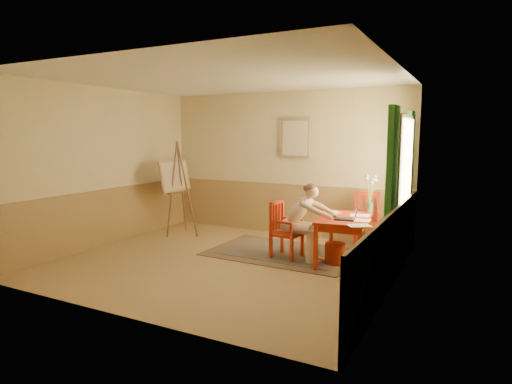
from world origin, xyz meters
The scene contains 14 objects.
room centered at (0.00, 0.00, 1.40)m, with size 5.04×4.54×2.84m.
wainscot centered at (0.00, 0.80, 0.50)m, with size 5.00×4.50×1.00m.
window centered at (2.42, 1.10, 1.35)m, with size 0.12×2.01×2.20m.
wall_portrait centered at (0.25, 2.20, 1.90)m, with size 0.60×0.05×0.76m.
rug centered at (0.58, 0.87, 0.01)m, with size 2.44×1.66×0.02m.
table centered at (1.65, 0.81, 0.63)m, with size 0.84×1.27×0.72m.
chair_left centered at (0.72, 0.64, 0.46)m, with size 0.47×0.45×0.92m.
chair_back centered at (1.75, 1.86, 0.49)m, with size 0.53×0.54×0.98m.
figure centered at (1.03, 0.60, 0.68)m, with size 0.93×0.44×1.24m.
laptop centered at (1.76, 0.61, 0.76)m, with size 0.37×0.26×0.21m.
papers centered at (1.77, 0.75, 0.72)m, with size 1.03×1.15×0.00m.
vase centered at (1.89, 1.39, 1.00)m, with size 0.22×0.31×0.62m.
wastebasket centered at (1.55, 0.66, 0.17)m, with size 0.31×0.31×0.33m, color #9E2810.
easel centered at (-1.84, 1.18, 1.09)m, with size 0.62×0.82×1.85m.
Camera 1 is at (3.40, -5.57, 1.98)m, focal length 30.19 mm.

